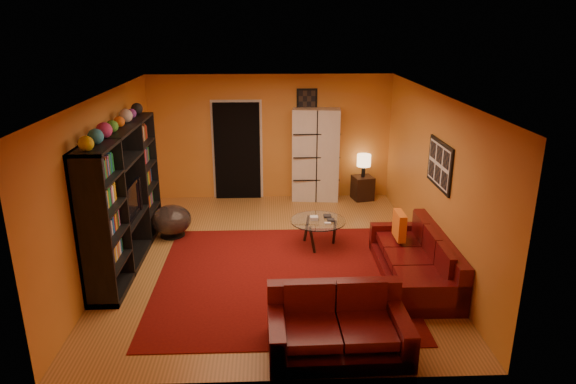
{
  "coord_description": "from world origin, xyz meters",
  "views": [
    {
      "loc": [
        -0.05,
        -7.51,
        3.62
      ],
      "look_at": [
        0.25,
        0.1,
        1.07
      ],
      "focal_mm": 32.0,
      "sensor_mm": 36.0,
      "label": 1
    }
  ],
  "objects_px": {
    "tv": "(127,202)",
    "side_table": "(363,188)",
    "sofa": "(419,261)",
    "storage_cabinet": "(316,155)",
    "coffee_table": "(318,223)",
    "entertainment_unit": "(124,197)",
    "loveseat": "(337,325)",
    "table_lamp": "(364,161)",
    "bowl_chair": "(172,220)"
  },
  "relations": [
    {
      "from": "tv",
      "to": "table_lamp",
      "type": "height_order",
      "value": "tv"
    },
    {
      "from": "storage_cabinet",
      "to": "sofa",
      "type": "bearing_deg",
      "value": -65.63
    },
    {
      "from": "sofa",
      "to": "side_table",
      "type": "height_order",
      "value": "sofa"
    },
    {
      "from": "loveseat",
      "to": "side_table",
      "type": "xyz_separation_m",
      "value": [
        1.22,
        5.16,
        -0.03
      ]
    },
    {
      "from": "sofa",
      "to": "entertainment_unit",
      "type": "bearing_deg",
      "value": 170.25
    },
    {
      "from": "tv",
      "to": "bowl_chair",
      "type": "height_order",
      "value": "tv"
    },
    {
      "from": "sofa",
      "to": "coffee_table",
      "type": "bearing_deg",
      "value": 139.77
    },
    {
      "from": "sofa",
      "to": "loveseat",
      "type": "relative_size",
      "value": 1.36
    },
    {
      "from": "bowl_chair",
      "to": "table_lamp",
      "type": "relative_size",
      "value": 1.43
    },
    {
      "from": "tv",
      "to": "entertainment_unit",
      "type": "bearing_deg",
      "value": 43.0
    },
    {
      "from": "entertainment_unit",
      "to": "tv",
      "type": "xyz_separation_m",
      "value": [
        0.05,
        -0.05,
        -0.06
      ]
    },
    {
      "from": "coffee_table",
      "to": "table_lamp",
      "type": "height_order",
      "value": "table_lamp"
    },
    {
      "from": "tv",
      "to": "storage_cabinet",
      "type": "relative_size",
      "value": 0.48
    },
    {
      "from": "coffee_table",
      "to": "side_table",
      "type": "height_order",
      "value": "side_table"
    },
    {
      "from": "tv",
      "to": "side_table",
      "type": "xyz_separation_m",
      "value": [
        4.16,
        2.8,
        -0.74
      ]
    },
    {
      "from": "sofa",
      "to": "coffee_table",
      "type": "xyz_separation_m",
      "value": [
        -1.38,
        1.19,
        0.14
      ]
    },
    {
      "from": "entertainment_unit",
      "to": "table_lamp",
      "type": "height_order",
      "value": "entertainment_unit"
    },
    {
      "from": "coffee_table",
      "to": "table_lamp",
      "type": "relative_size",
      "value": 1.94
    },
    {
      "from": "loveseat",
      "to": "coffee_table",
      "type": "relative_size",
      "value": 1.75
    },
    {
      "from": "storage_cabinet",
      "to": "side_table",
      "type": "bearing_deg",
      "value": 3.06
    },
    {
      "from": "tv",
      "to": "storage_cabinet",
      "type": "distance_m",
      "value": 4.26
    },
    {
      "from": "storage_cabinet",
      "to": "side_table",
      "type": "relative_size",
      "value": 3.86
    },
    {
      "from": "storage_cabinet",
      "to": "coffee_table",
      "type": "bearing_deg",
      "value": -88.21
    },
    {
      "from": "table_lamp",
      "to": "bowl_chair",
      "type": "bearing_deg",
      "value": -153.66
    },
    {
      "from": "loveseat",
      "to": "storage_cabinet",
      "type": "height_order",
      "value": "storage_cabinet"
    },
    {
      "from": "side_table",
      "to": "loveseat",
      "type": "bearing_deg",
      "value": -103.29
    },
    {
      "from": "storage_cabinet",
      "to": "bowl_chair",
      "type": "distance_m",
      "value": 3.35
    },
    {
      "from": "sofa",
      "to": "storage_cabinet",
      "type": "relative_size",
      "value": 1.14
    },
    {
      "from": "entertainment_unit",
      "to": "coffee_table",
      "type": "distance_m",
      "value": 3.12
    },
    {
      "from": "bowl_chair",
      "to": "side_table",
      "type": "relative_size",
      "value": 1.37
    },
    {
      "from": "tv",
      "to": "sofa",
      "type": "height_order",
      "value": "tv"
    },
    {
      "from": "entertainment_unit",
      "to": "storage_cabinet",
      "type": "xyz_separation_m",
      "value": [
        3.21,
        2.8,
        -0.09
      ]
    },
    {
      "from": "loveseat",
      "to": "storage_cabinet",
      "type": "relative_size",
      "value": 0.84
    },
    {
      "from": "storage_cabinet",
      "to": "side_table",
      "type": "distance_m",
      "value": 1.23
    },
    {
      "from": "side_table",
      "to": "sofa",
      "type": "bearing_deg",
      "value": -86.79
    },
    {
      "from": "entertainment_unit",
      "to": "bowl_chair",
      "type": "xyz_separation_m",
      "value": [
        0.52,
        0.92,
        -0.75
      ]
    },
    {
      "from": "loveseat",
      "to": "coffee_table",
      "type": "height_order",
      "value": "loveseat"
    },
    {
      "from": "entertainment_unit",
      "to": "side_table",
      "type": "distance_m",
      "value": 5.09
    },
    {
      "from": "entertainment_unit",
      "to": "coffee_table",
      "type": "relative_size",
      "value": 3.25
    },
    {
      "from": "loveseat",
      "to": "table_lamp",
      "type": "xyz_separation_m",
      "value": [
        1.22,
        5.16,
        0.55
      ]
    },
    {
      "from": "sofa",
      "to": "tv",
      "type": "bearing_deg",
      "value": 170.82
    },
    {
      "from": "entertainment_unit",
      "to": "side_table",
      "type": "relative_size",
      "value": 6.0
    },
    {
      "from": "storage_cabinet",
      "to": "bowl_chair",
      "type": "bearing_deg",
      "value": -139.16
    },
    {
      "from": "entertainment_unit",
      "to": "tv",
      "type": "distance_m",
      "value": 0.1
    },
    {
      "from": "entertainment_unit",
      "to": "table_lamp",
      "type": "bearing_deg",
      "value": 33.14
    },
    {
      "from": "tv",
      "to": "table_lamp",
      "type": "relative_size",
      "value": 1.95
    },
    {
      "from": "side_table",
      "to": "bowl_chair",
      "type": "bearing_deg",
      "value": -153.66
    },
    {
      "from": "tv",
      "to": "side_table",
      "type": "relative_size",
      "value": 1.86
    },
    {
      "from": "sofa",
      "to": "loveseat",
      "type": "xyz_separation_m",
      "value": [
        -1.42,
        -1.61,
        -0.0
      ]
    },
    {
      "from": "storage_cabinet",
      "to": "table_lamp",
      "type": "bearing_deg",
      "value": 3.06
    }
  ]
}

